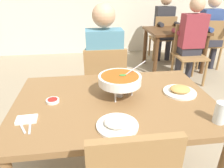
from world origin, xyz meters
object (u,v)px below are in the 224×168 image
(chair_bg_right, at_px, (163,36))
(patron_bg_middle, at_px, (191,35))
(sauce_dish, at_px, (53,101))
(drink_glass, at_px, (220,114))
(chair_bg_middle, at_px, (188,50))
(appetizer_plate, at_px, (180,91))
(chair_bg_left, at_px, (210,42))
(dining_table_far, at_px, (175,37))
(chair_diner_main, at_px, (105,82))
(patron_bg_left, at_px, (211,28))
(dining_table_main, at_px, (115,111))
(patron_bg_right, at_px, (165,24))
(curry_bowl, at_px, (120,80))
(rice_plate, at_px, (117,124))
(diner_main, at_px, (104,60))

(chair_bg_right, xyz_separation_m, patron_bg_middle, (0.04, -1.06, 0.24))
(sauce_dish, distance_m, drink_glass, 1.06)
(chair_bg_middle, xyz_separation_m, chair_bg_right, (-0.04, 1.06, 0.00))
(appetizer_plate, xyz_separation_m, chair_bg_left, (1.59, 2.22, -0.24))
(appetizer_plate, distance_m, chair_bg_middle, 2.01)
(dining_table_far, bearing_deg, patron_bg_middle, -88.15)
(sauce_dish, bearing_deg, dining_table_far, 51.36)
(chair_diner_main, height_order, sauce_dish, chair_diner_main)
(dining_table_far, height_order, patron_bg_middle, patron_bg_middle)
(chair_bg_right, distance_m, patron_bg_left, 0.90)
(dining_table_main, bearing_deg, dining_table_far, 58.60)
(chair_bg_middle, bearing_deg, dining_table_far, 91.26)
(dining_table_main, bearing_deg, chair_bg_right, 63.77)
(chair_bg_left, distance_m, chair_bg_right, 0.90)
(chair_bg_left, height_order, chair_bg_middle, same)
(chair_diner_main, distance_m, patron_bg_right, 2.57)
(patron_bg_right, bearing_deg, curry_bowl, -115.99)
(chair_diner_main, bearing_deg, chair_bg_right, 56.21)
(appetizer_plate, xyz_separation_m, sauce_dish, (-0.92, -0.01, -0.01))
(drink_glass, distance_m, patron_bg_left, 3.04)
(patron_bg_left, xyz_separation_m, patron_bg_middle, (-0.63, -0.51, 0.00))
(rice_plate, relative_size, chair_bg_left, 0.27)
(chair_bg_left, xyz_separation_m, patron_bg_middle, (-0.63, -0.46, 0.24))
(appetizer_plate, bearing_deg, patron_bg_middle, 61.41)
(chair_diner_main, distance_m, sauce_dish, 0.88)
(dining_table_main, distance_m, dining_table_far, 2.75)
(diner_main, bearing_deg, patron_bg_left, 36.11)
(drink_glass, bearing_deg, dining_table_main, 149.07)
(diner_main, xyz_separation_m, dining_table_far, (1.43, 1.56, -0.15))
(chair_diner_main, relative_size, chair_bg_left, 1.00)
(chair_bg_left, xyz_separation_m, chair_bg_middle, (-0.64, -0.46, 0.00))
(sauce_dish, xyz_separation_m, drink_glass, (0.99, -0.36, 0.05))
(diner_main, relative_size, patron_bg_left, 1.00)
(sauce_dish, distance_m, patron_bg_left, 3.39)
(chair_bg_left, xyz_separation_m, patron_bg_right, (-0.66, 0.63, 0.24))
(appetizer_plate, relative_size, patron_bg_middle, 0.18)
(curry_bowl, bearing_deg, patron_bg_left, 47.93)
(dining_table_far, bearing_deg, rice_plate, -118.83)
(chair_bg_left, distance_m, patron_bg_right, 0.94)
(dining_table_far, bearing_deg, appetizer_plate, -112.13)
(dining_table_main, relative_size, sauce_dish, 15.38)
(chair_diner_main, relative_size, chair_bg_right, 1.00)
(chair_diner_main, bearing_deg, sauce_dish, -120.24)
(diner_main, bearing_deg, chair_bg_left, 35.18)
(sauce_dish, xyz_separation_m, patron_bg_right, (1.85, 2.86, 0.01))
(drink_glass, bearing_deg, appetizer_plate, 101.12)
(rice_plate, relative_size, patron_bg_left, 0.18)
(sauce_dish, bearing_deg, appetizer_plate, 0.91)
(diner_main, height_order, appetizer_plate, diner_main)
(chair_diner_main, relative_size, chair_bg_middle, 1.00)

